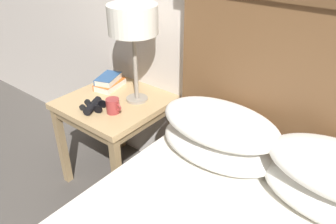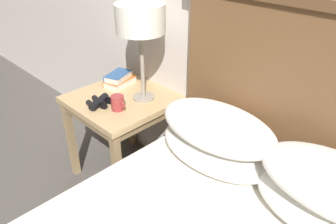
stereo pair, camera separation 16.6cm
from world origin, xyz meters
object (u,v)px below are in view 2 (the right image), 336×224
(table_lamp, at_px, (140,21))
(book_stacked_on_top, at_px, (118,76))
(coffee_mug, at_px, (118,103))
(nightstand, at_px, (123,108))
(book_on_nightstand, at_px, (120,82))
(binoculars_pair, at_px, (99,102))

(table_lamp, bearing_deg, book_stacked_on_top, 177.11)
(table_lamp, bearing_deg, coffee_mug, -89.85)
(nightstand, xyz_separation_m, coffee_mug, (0.11, -0.11, 0.12))
(book_on_nightstand, distance_m, coffee_mug, 0.34)
(table_lamp, relative_size, coffee_mug, 5.48)
(binoculars_pair, xyz_separation_m, coffee_mug, (0.12, 0.05, 0.02))
(nightstand, height_order, book_on_nightstand, book_on_nightstand)
(nightstand, xyz_separation_m, binoculars_pair, (-0.01, -0.16, 0.10))
(nightstand, height_order, binoculars_pair, binoculars_pair)
(nightstand, height_order, book_stacked_on_top, book_stacked_on_top)
(book_on_nightstand, relative_size, binoculars_pair, 1.37)
(binoculars_pair, distance_m, coffee_mug, 0.13)
(book_stacked_on_top, bearing_deg, coffee_mug, -38.06)
(binoculars_pair, bearing_deg, coffee_mug, 21.32)
(nightstand, distance_m, coffee_mug, 0.20)
(table_lamp, height_order, binoculars_pair, table_lamp)
(book_stacked_on_top, relative_size, binoculars_pair, 1.28)
(book_stacked_on_top, height_order, binoculars_pair, book_stacked_on_top)
(book_on_nightstand, bearing_deg, binoculars_pair, -61.77)
(table_lamp, distance_m, book_stacked_on_top, 0.49)
(nightstand, bearing_deg, table_lamp, 38.13)
(table_lamp, relative_size, binoculars_pair, 3.47)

